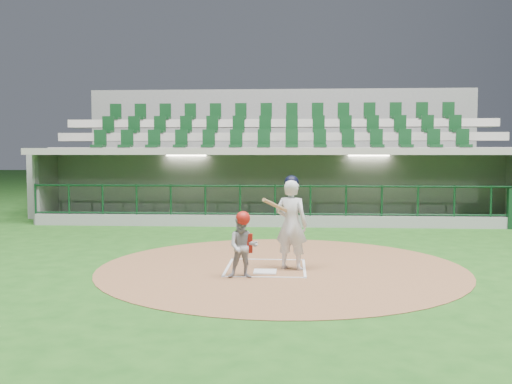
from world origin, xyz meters
TOP-DOWN VIEW (x-y plane):
  - ground at (0.00, 0.00)m, footprint 120.00×120.00m
  - dirt_circle at (0.30, -0.20)m, footprint 7.20×7.20m
  - home_plate at (0.00, -0.70)m, footprint 0.43×0.43m
  - batter_box_chalk at (0.00, -0.30)m, footprint 1.55×1.80m
  - dugout_structure at (0.02, 7.82)m, footprint 16.40×3.70m
  - seating_deck at (0.00, 10.91)m, footprint 17.00×6.72m
  - batter at (0.49, -0.40)m, footprint 0.91×0.95m
  - catcher at (-0.37, -1.21)m, footprint 0.57×0.46m

SIDE VIEW (x-z plane):
  - ground at x=0.00m, z-range 0.00..0.00m
  - dirt_circle at x=0.30m, z-range 0.00..0.01m
  - batter_box_chalk at x=0.00m, z-range 0.01..0.02m
  - home_plate at x=0.00m, z-range 0.01..0.03m
  - catcher at x=-0.37m, z-range 0.00..1.21m
  - batter at x=0.49m, z-range 0.01..1.84m
  - dugout_structure at x=0.02m, z-range -0.53..2.47m
  - seating_deck at x=0.00m, z-range -1.15..4.00m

